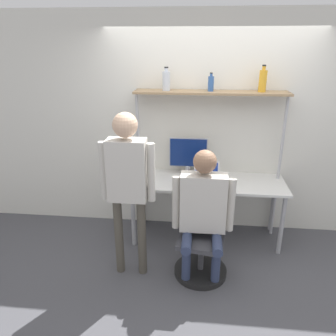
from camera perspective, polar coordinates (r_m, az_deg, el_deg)
name	(u,v)px	position (r m, az deg, el deg)	size (l,w,h in m)	color
ground_plane	(205,252)	(4.04, 6.40, -14.38)	(12.00, 12.00, 0.00)	#4C4C51
wall_back	(209,127)	(4.11, 7.14, 7.07)	(8.00, 0.06, 2.70)	silver
desk	(207,187)	(3.99, 6.79, -3.33)	(1.85, 0.65, 0.78)	silver
shelf_unit	(210,113)	(3.88, 7.32, 9.50)	(1.76, 0.30, 1.81)	#997A56
monitor	(188,155)	(4.04, 3.54, 2.29)	(0.47, 0.20, 0.47)	#B7B7BC
laptop	(206,177)	(3.88, 6.70, -1.63)	(0.30, 0.26, 0.24)	silver
cell_phone	(230,183)	(3.92, 10.67, -2.61)	(0.07, 0.15, 0.01)	#264C8C
office_chair	(202,250)	(3.60, 5.90, -13.95)	(0.56, 0.56, 0.90)	black
person_seated	(203,206)	(3.28, 6.13, -6.56)	(0.62, 0.47, 1.39)	#2D3856
person_standing	(127,176)	(3.20, -7.07, -1.39)	(0.54, 0.24, 1.74)	#4C473D
bottle_amber	(263,81)	(3.88, 16.17, 14.42)	(0.08, 0.08, 0.29)	gold
bottle_blue	(211,83)	(3.83, 7.48, 14.41)	(0.07, 0.07, 0.20)	#335999
bottle_clear	(166,81)	(3.84, -0.30, 14.98)	(0.09, 0.09, 0.26)	silver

